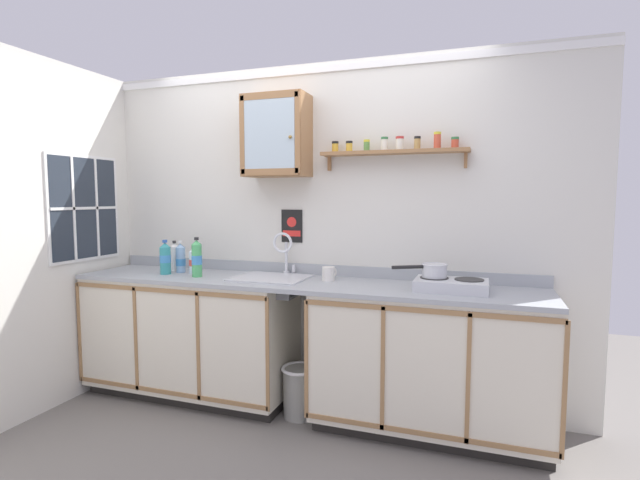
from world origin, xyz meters
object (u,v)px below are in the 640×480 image
(bottle_water_blue_2, at_px, (181,259))
(wall_cabinet, at_px, (276,136))
(sink, at_px, (272,280))
(bottle_soda_green_3, at_px, (197,259))
(warning_sign, at_px, (292,226))
(trash_bin, at_px, (300,390))
(bottle_detergent_teal_1, at_px, (165,258))
(saucepan, at_px, (433,270))
(mug, at_px, (329,274))
(bottle_opaque_white_4, at_px, (175,257))
(bottle_water_clear_0, at_px, (194,261))
(hot_plate_stove, at_px, (451,285))

(bottle_water_blue_2, relative_size, wall_cabinet, 0.42)
(sink, height_order, wall_cabinet, wall_cabinet)
(bottle_soda_green_3, relative_size, wall_cabinet, 0.49)
(warning_sign, bearing_deg, trash_bin, -60.60)
(bottle_soda_green_3, bearing_deg, bottle_detergent_teal_1, 175.44)
(saucepan, bearing_deg, bottle_soda_green_3, -176.98)
(trash_bin, bearing_deg, wall_cabinet, 138.49)
(mug, distance_m, wall_cabinet, 1.06)
(warning_sign, bearing_deg, bottle_detergent_teal_1, -158.79)
(sink, distance_m, wall_cabinet, 1.03)
(bottle_opaque_white_4, distance_m, wall_cabinet, 1.25)
(bottle_soda_green_3, bearing_deg, saucepan, 3.02)
(sink, height_order, warning_sign, warning_sign)
(saucepan, distance_m, bottle_detergent_teal_1, 1.95)
(bottle_water_blue_2, height_order, bottle_opaque_white_4, bottle_water_blue_2)
(wall_cabinet, distance_m, warning_sign, 0.67)
(sink, relative_size, bottle_water_blue_2, 2.10)
(mug, bearing_deg, saucepan, -5.97)
(trash_bin, bearing_deg, bottle_water_clear_0, 172.60)
(hot_plate_stove, height_order, bottle_water_blue_2, bottle_water_blue_2)
(bottle_opaque_white_4, bearing_deg, bottle_detergent_teal_1, -76.84)
(hot_plate_stove, xyz_separation_m, bottle_water_clear_0, (-1.88, 0.05, 0.06))
(bottle_water_clear_0, bearing_deg, saucepan, -1.21)
(warning_sign, bearing_deg, bottle_opaque_white_4, -169.17)
(bottle_detergent_teal_1, relative_size, bottle_water_blue_2, 1.06)
(hot_plate_stove, distance_m, bottle_detergent_teal_1, 2.07)
(saucepan, xyz_separation_m, bottle_detergent_teal_1, (-1.95, -0.06, -0.00))
(hot_plate_stove, distance_m, warning_sign, 1.26)
(bottle_water_clear_0, relative_size, bottle_opaque_white_4, 0.92)
(warning_sign, bearing_deg, bottle_water_blue_2, -164.36)
(hot_plate_stove, height_order, bottle_detergent_teal_1, bottle_detergent_teal_1)
(bottle_detergent_teal_1, bearing_deg, warning_sign, 21.21)
(sink, relative_size, bottle_opaque_white_4, 2.16)
(saucepan, distance_m, bottle_water_clear_0, 1.77)
(bottle_water_clear_0, bearing_deg, warning_sign, 18.90)
(bottle_water_clear_0, bearing_deg, bottle_opaque_white_4, 163.59)
(saucepan, relative_size, bottle_water_clear_0, 1.51)
(saucepan, height_order, wall_cabinet, wall_cabinet)
(sink, xyz_separation_m, bottle_opaque_white_4, (-0.87, 0.07, 0.12))
(hot_plate_stove, relative_size, warning_sign, 1.77)
(wall_cabinet, bearing_deg, bottle_soda_green_3, -155.21)
(hot_plate_stove, relative_size, mug, 3.63)
(bottle_water_clear_0, relative_size, bottle_detergent_teal_1, 0.84)
(bottle_water_blue_2, xyz_separation_m, bottle_opaque_white_4, (-0.09, 0.06, 0.00))
(hot_plate_stove, bearing_deg, bottle_detergent_teal_1, -178.70)
(bottle_detergent_teal_1, bearing_deg, bottle_water_clear_0, 29.53)
(bottle_water_clear_0, xyz_separation_m, bottle_opaque_white_4, (-0.22, 0.06, 0.01))
(warning_sign, bearing_deg, sink, -101.48)
(bottle_detergent_teal_1, bearing_deg, hot_plate_stove, 1.30)
(bottle_soda_green_3, relative_size, warning_sign, 1.17)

